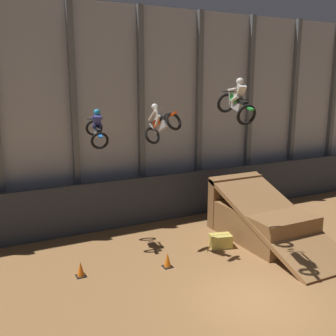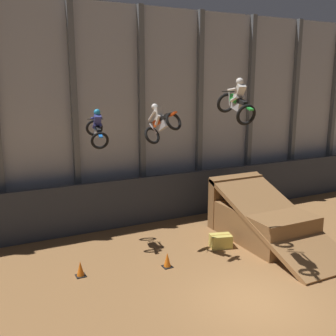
{
  "view_description": "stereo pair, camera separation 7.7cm",
  "coord_description": "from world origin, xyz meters",
  "px_view_note": "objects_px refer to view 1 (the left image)",
  "views": [
    {
      "loc": [
        -7.7,
        -9.03,
        6.94
      ],
      "look_at": [
        -0.72,
        4.9,
        3.56
      ],
      "focal_mm": 42.0,
      "sensor_mm": 36.0,
      "label": 1
    },
    {
      "loc": [
        -7.63,
        -9.06,
        6.94
      ],
      "look_at": [
        -0.72,
        4.9,
        3.56
      ],
      "focal_mm": 42.0,
      "sensor_mm": 36.0,
      "label": 2
    }
  ],
  "objects_px": {
    "traffic_cone_near_ramp": "(168,260)",
    "rider_bike_left_air": "(97,129)",
    "rider_bike_center_air": "(161,123)",
    "traffic_cone_arena_edge": "(81,269)",
    "dirt_ramp": "(259,219)",
    "rider_bike_right_air": "(237,102)",
    "hay_bale_trackside": "(221,241)"
  },
  "relations": [
    {
      "from": "hay_bale_trackside",
      "to": "traffic_cone_arena_edge",
      "type": "bearing_deg",
      "value": 179.11
    },
    {
      "from": "rider_bike_left_air",
      "to": "traffic_cone_near_ramp",
      "type": "relative_size",
      "value": 3.25
    },
    {
      "from": "rider_bike_left_air",
      "to": "rider_bike_right_air",
      "type": "xyz_separation_m",
      "value": [
        3.68,
        -4.48,
        1.19
      ]
    },
    {
      "from": "rider_bike_center_air",
      "to": "hay_bale_trackside",
      "type": "bearing_deg",
      "value": -30.17
    },
    {
      "from": "dirt_ramp",
      "to": "hay_bale_trackside",
      "type": "xyz_separation_m",
      "value": [
        -2.24,
        -0.21,
        -0.59
      ]
    },
    {
      "from": "traffic_cone_near_ramp",
      "to": "traffic_cone_arena_edge",
      "type": "height_order",
      "value": "same"
    },
    {
      "from": "rider_bike_center_air",
      "to": "traffic_cone_arena_edge",
      "type": "height_order",
      "value": "rider_bike_center_air"
    },
    {
      "from": "rider_bike_right_air",
      "to": "hay_bale_trackside",
      "type": "relative_size",
      "value": 1.82
    },
    {
      "from": "rider_bike_right_air",
      "to": "traffic_cone_arena_edge",
      "type": "relative_size",
      "value": 3.23
    },
    {
      "from": "hay_bale_trackside",
      "to": "rider_bike_right_air",
      "type": "bearing_deg",
      "value": -113.59
    },
    {
      "from": "dirt_ramp",
      "to": "traffic_cone_near_ramp",
      "type": "bearing_deg",
      "value": -170.4
    },
    {
      "from": "rider_bike_left_air",
      "to": "hay_bale_trackside",
      "type": "bearing_deg",
      "value": -21.48
    },
    {
      "from": "dirt_ramp",
      "to": "rider_bike_center_air",
      "type": "relative_size",
      "value": 3.59
    },
    {
      "from": "rider_bike_right_air",
      "to": "traffic_cone_near_ramp",
      "type": "xyz_separation_m",
      "value": [
        -2.03,
        1.32,
        -6.0
      ]
    },
    {
      "from": "dirt_ramp",
      "to": "hay_bale_trackside",
      "type": "height_order",
      "value": "dirt_ramp"
    },
    {
      "from": "rider_bike_center_air",
      "to": "hay_bale_trackside",
      "type": "relative_size",
      "value": 1.77
    },
    {
      "from": "rider_bike_center_air",
      "to": "rider_bike_right_air",
      "type": "xyz_separation_m",
      "value": [
        1.67,
        -2.6,
        0.87
      ]
    },
    {
      "from": "rider_bike_center_air",
      "to": "rider_bike_right_air",
      "type": "bearing_deg",
      "value": -73.57
    },
    {
      "from": "dirt_ramp",
      "to": "hay_bale_trackside",
      "type": "relative_size",
      "value": 6.35
    },
    {
      "from": "dirt_ramp",
      "to": "traffic_cone_near_ramp",
      "type": "height_order",
      "value": "dirt_ramp"
    },
    {
      "from": "rider_bike_left_air",
      "to": "traffic_cone_near_ramp",
      "type": "distance_m",
      "value": 5.99
    },
    {
      "from": "rider_bike_left_air",
      "to": "traffic_cone_arena_edge",
      "type": "bearing_deg",
      "value": -114.93
    },
    {
      "from": "rider_bike_center_air",
      "to": "traffic_cone_arena_edge",
      "type": "distance_m",
      "value": 6.25
    },
    {
      "from": "dirt_ramp",
      "to": "rider_bike_center_air",
      "type": "bearing_deg",
      "value": 175.04
    },
    {
      "from": "traffic_cone_near_ramp",
      "to": "rider_bike_left_air",
      "type": "bearing_deg",
      "value": 117.6
    },
    {
      "from": "rider_bike_left_air",
      "to": "traffic_cone_arena_edge",
      "type": "distance_m",
      "value": 5.59
    },
    {
      "from": "rider_bike_center_air",
      "to": "rider_bike_left_air",
      "type": "bearing_deg",
      "value": 120.58
    },
    {
      "from": "dirt_ramp",
      "to": "traffic_cone_arena_edge",
      "type": "bearing_deg",
      "value": -179.2
    },
    {
      "from": "dirt_ramp",
      "to": "traffic_cone_arena_edge",
      "type": "xyz_separation_m",
      "value": [
        -8.31,
        -0.12,
        -0.59
      ]
    },
    {
      "from": "dirt_ramp",
      "to": "rider_bike_right_air",
      "type": "height_order",
      "value": "rider_bike_right_air"
    },
    {
      "from": "dirt_ramp",
      "to": "rider_bike_left_air",
      "type": "xyz_separation_m",
      "value": [
        -6.79,
        2.29,
        4.22
      ]
    },
    {
      "from": "rider_bike_center_air",
      "to": "traffic_cone_arena_edge",
      "type": "bearing_deg",
      "value": 172.21
    }
  ]
}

